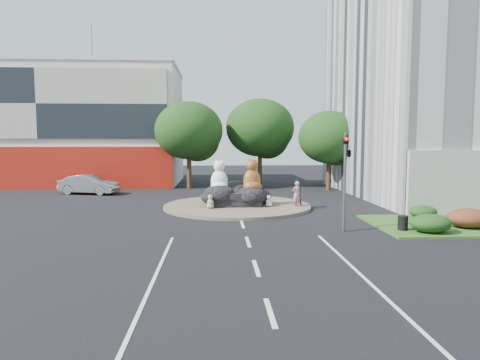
# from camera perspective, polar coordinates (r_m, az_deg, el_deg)

# --- Properties ---
(ground) EXTENTS (120.00, 120.00, 0.00)m
(ground) POSITION_cam_1_polar(r_m,az_deg,el_deg) (19.55, 1.07, -8.27)
(ground) COLOR black
(ground) RESTS_ON ground
(roundabout_island) EXTENTS (10.00, 10.00, 0.20)m
(roundabout_island) POSITION_cam_1_polar(r_m,az_deg,el_deg) (29.33, -0.39, -3.50)
(roundabout_island) COLOR brown
(roundabout_island) RESTS_ON ground
(rock_plinth) EXTENTS (3.20, 2.60, 0.90)m
(rock_plinth) POSITION_cam_1_polar(r_m,az_deg,el_deg) (29.25, -0.39, -2.44)
(rock_plinth) COLOR black
(rock_plinth) RESTS_ON roundabout_island
(shophouse_block) EXTENTS (25.20, 12.30, 17.40)m
(shophouse_block) POSITION_cam_1_polar(r_m,az_deg,el_deg) (49.73, -22.84, 6.72)
(shophouse_block) COLOR silver
(shophouse_block) RESTS_ON ground
(grass_verge) EXTENTS (10.00, 6.00, 0.12)m
(grass_verge) POSITION_cam_1_polar(r_m,az_deg,el_deg) (26.12, 27.91, -5.30)
(grass_verge) COLOR #234F1A
(grass_verge) RESTS_ON ground
(tree_left) EXTENTS (6.46, 6.46, 8.27)m
(tree_left) POSITION_cam_1_polar(r_m,az_deg,el_deg) (41.09, -6.74, 6.18)
(tree_left) COLOR #382314
(tree_left) RESTS_ON ground
(tree_mid) EXTENTS (6.84, 6.84, 8.76)m
(tree_mid) POSITION_cam_1_polar(r_m,az_deg,el_deg) (43.26, 2.77, 6.58)
(tree_mid) COLOR #382314
(tree_mid) RESTS_ON ground
(tree_right) EXTENTS (5.70, 5.70, 7.30)m
(tree_right) POSITION_cam_1_polar(r_m,az_deg,el_deg) (40.40, 11.90, 5.24)
(tree_right) COLOR #382314
(tree_right) RESTS_ON ground
(hedge_near_green) EXTENTS (2.00, 1.60, 0.90)m
(hedge_near_green) POSITION_cam_1_polar(r_m,az_deg,el_deg) (22.86, 24.09, -5.28)
(hedge_near_green) COLOR #163310
(hedge_near_green) RESTS_ON grass_verge
(hedge_red) EXTENTS (2.20, 1.76, 0.99)m
(hedge_red) POSITION_cam_1_polar(r_m,az_deg,el_deg) (24.93, 28.16, -4.50)
(hedge_red) COLOR #492013
(hedge_red) RESTS_ON grass_verge
(hedge_back_green) EXTENTS (1.60, 1.28, 0.72)m
(hedge_back_green) POSITION_cam_1_polar(r_m,az_deg,el_deg) (26.89, 23.22, -3.92)
(hedge_back_green) COLOR #163310
(hedge_back_green) RESTS_ON grass_verge
(traffic_light) EXTENTS (0.44, 1.24, 5.00)m
(traffic_light) POSITION_cam_1_polar(r_m,az_deg,el_deg) (21.96, 14.08, 2.63)
(traffic_light) COLOR #595B60
(traffic_light) RESTS_ON ground
(street_lamp) EXTENTS (2.34, 0.22, 8.06)m
(street_lamp) POSITION_cam_1_polar(r_m,az_deg,el_deg) (30.48, 24.74, 4.75)
(street_lamp) COLOR #595B60
(street_lamp) RESTS_ON ground
(cat_white) EXTENTS (1.56, 1.42, 2.24)m
(cat_white) POSITION_cam_1_polar(r_m,az_deg,el_deg) (29.01, -2.79, 0.61)
(cat_white) COLOR white
(cat_white) RESTS_ON rock_plinth
(cat_tabby) EXTENTS (1.73, 1.62, 2.32)m
(cat_tabby) POSITION_cam_1_polar(r_m,az_deg,el_deg) (28.98, 1.61, 0.69)
(cat_tabby) COLOR #C65429
(cat_tabby) RESTS_ON rock_plinth
(kitten_calico) EXTENTS (0.73, 0.73, 0.92)m
(kitten_calico) POSITION_cam_1_polar(r_m,az_deg,el_deg) (27.73, -3.98, -2.85)
(kitten_calico) COLOR beige
(kitten_calico) RESTS_ON roundabout_island
(kitten_white) EXTENTS (0.52, 0.46, 0.78)m
(kitten_white) POSITION_cam_1_polar(r_m,az_deg,el_deg) (28.50, 3.86, -2.77)
(kitten_white) COLOR silver
(kitten_white) RESTS_ON roundabout_island
(pedestrian_pink) EXTENTS (0.73, 0.64, 1.69)m
(pedestrian_pink) POSITION_cam_1_polar(r_m,az_deg,el_deg) (28.61, 7.55, -1.86)
(pedestrian_pink) COLOR #CE859B
(pedestrian_pink) RESTS_ON roundabout_island
(pedestrian_dark) EXTENTS (0.88, 0.71, 1.72)m
(pedestrian_dark) POSITION_cam_1_polar(r_m,az_deg,el_deg) (29.21, 7.52, -1.68)
(pedestrian_dark) COLOR #232129
(pedestrian_dark) RESTS_ON roundabout_island
(parked_car) EXTENTS (5.33, 2.91, 1.67)m
(parked_car) POSITION_cam_1_polar(r_m,az_deg,el_deg) (38.75, -19.48, -0.57)
(parked_car) COLOR #A9ACB0
(parked_car) RESTS_ON ground
(litter_bin) EXTENTS (0.56, 0.56, 0.73)m
(litter_bin) POSITION_cam_1_polar(r_m,az_deg,el_deg) (22.92, 20.89, -5.35)
(litter_bin) COLOR black
(litter_bin) RESTS_ON grass_verge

